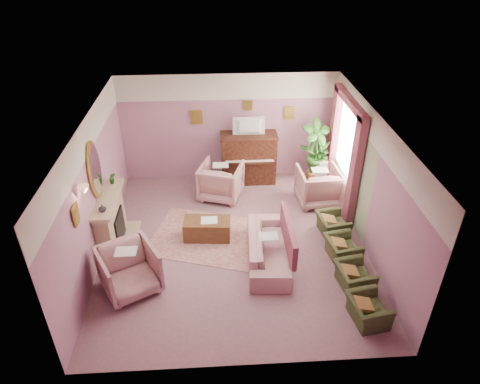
{
  "coord_description": "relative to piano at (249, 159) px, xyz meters",
  "views": [
    {
      "loc": [
        -0.33,
        -7.21,
        5.82
      ],
      "look_at": [
        0.14,
        0.4,
        1.06
      ],
      "focal_mm": 32.0,
      "sensor_mm": 36.0,
      "label": 1
    }
  ],
  "objects": [
    {
      "name": "mirror_glass",
      "position": [
        -3.17,
        -2.48,
        1.15
      ],
      "size": [
        0.01,
        0.6,
        1.06
      ],
      "primitive_type": "ellipsoid",
      "color": "silver",
      "rests_on": "wall_left"
    },
    {
      "name": "mantel_plant",
      "position": [
        -3.05,
        -1.93,
        0.64
      ],
      "size": [
        0.16,
        0.16,
        0.28
      ],
      "primitive_type": "imported",
      "color": "#255C1C",
      "rests_on": "mantel_shelf"
    },
    {
      "name": "olive_chair_a",
      "position": [
        1.66,
        -4.9,
        -0.34
      ],
      "size": [
        0.5,
        0.71,
        0.61
      ],
      "primitive_type": "imported",
      "color": "#384120",
      "rests_on": "floor"
    },
    {
      "name": "fireplace_surround",
      "position": [
        -3.09,
        -2.48,
        -0.1
      ],
      "size": [
        0.3,
        1.4,
        1.1
      ],
      "primitive_type": "cube",
      "color": "tan",
      "rests_on": "floor"
    },
    {
      "name": "floral_armchair_right",
      "position": [
        1.61,
        -1.15,
        -0.15
      ],
      "size": [
        0.96,
        0.96,
        1.0
      ],
      "primitive_type": "imported",
      "color": "tan",
      "rests_on": "floor"
    },
    {
      "name": "fire_ember",
      "position": [
        -2.95,
        -2.48,
        -0.43
      ],
      "size": [
        0.06,
        0.54,
        0.1
      ],
      "primitive_type": "cube",
      "color": "orange",
      "rests_on": "floor"
    },
    {
      "name": "piano",
      "position": [
        0.0,
        0.0,
        0.0
      ],
      "size": [
        1.4,
        0.6,
        1.3
      ],
      "primitive_type": "cube",
      "color": "#361910",
      "rests_on": "floor"
    },
    {
      "name": "piano_top",
      "position": [
        0.0,
        0.0,
        0.66
      ],
      "size": [
        1.45,
        0.65,
        0.04
      ],
      "primitive_type": "cube",
      "color": "#361910",
      "rests_on": "piano"
    },
    {
      "name": "hearth",
      "position": [
        -2.89,
        -2.48,
        -0.64
      ],
      "size": [
        0.55,
        1.5,
        0.02
      ],
      "primitive_type": "cube",
      "color": "tan",
      "rests_on": "floor"
    },
    {
      "name": "mantel_shelf",
      "position": [
        -3.06,
        -2.48,
        0.47
      ],
      "size": [
        0.4,
        1.55,
        0.07
      ],
      "primitive_type": "cube",
      "color": "tan",
      "rests_on": "fireplace_surround"
    },
    {
      "name": "mantel_vase",
      "position": [
        -3.05,
        -2.98,
        0.58
      ],
      "size": [
        0.16,
        0.16,
        0.16
      ],
      "primitive_type": "imported",
      "color": "silver",
      "rests_on": "mantel_shelf"
    },
    {
      "name": "pelmet",
      "position": [
        2.12,
        -1.13,
        1.91
      ],
      "size": [
        0.16,
        2.2,
        0.16
      ],
      "primitive_type": "cube",
      "color": "brown",
      "rests_on": "wall_right"
    },
    {
      "name": "palm_plant",
      "position": [
        1.68,
        -0.24,
        0.41
      ],
      "size": [
        0.76,
        0.76,
        1.44
      ],
      "primitive_type": "imported",
      "color": "#255C1C",
      "rests_on": "palm_pot"
    },
    {
      "name": "palm_pot",
      "position": [
        1.68,
        -0.24,
        -0.48
      ],
      "size": [
        0.34,
        0.34,
        0.34
      ],
      "primitive_type": "cylinder",
      "color": "#A4592C",
      "rests_on": "floor"
    },
    {
      "name": "area_rug",
      "position": [
        -1.02,
        -2.44,
        -0.64
      ],
      "size": [
        2.91,
        2.44,
        0.01
      ],
      "primitive_type": "cube",
      "rotation": [
        0.0,
        0.0,
        -0.29
      ],
      "color": "#AD7069",
      "rests_on": "floor"
    },
    {
      "name": "ceiling",
      "position": [
        -0.5,
        -2.68,
        2.15
      ],
      "size": [
        5.5,
        6.0,
        0.01
      ],
      "primitive_type": "cube",
      "color": "silver",
      "rests_on": "wall_back"
    },
    {
      "name": "wall_right",
      "position": [
        2.25,
        -2.68,
        0.75
      ],
      "size": [
        0.02,
        6.0,
        2.8
      ],
      "primitive_type": "cube",
      "color": "#7A5374",
      "rests_on": "floor"
    },
    {
      "name": "mirror_frame",
      "position": [
        -3.2,
        -2.48,
        1.15
      ],
      "size": [
        0.04,
        0.72,
        1.2
      ],
      "primitive_type": "ellipsoid",
      "color": "#AA9537",
      "rests_on": "wall_left"
    },
    {
      "name": "print_left_wall",
      "position": [
        -3.21,
        -3.88,
        1.07
      ],
      "size": [
        0.03,
        0.28,
        0.36
      ],
      "primitive_type": "cube",
      "color": "#AA9537",
      "rests_on": "wall_left"
    },
    {
      "name": "olive_chair_d",
      "position": [
        1.66,
        -2.44,
        -0.34
      ],
      "size": [
        0.5,
        0.71,
        0.61
      ],
      "primitive_type": "imported",
      "color": "#384120",
      "rests_on": "floor"
    },
    {
      "name": "fireplace_inset",
      "position": [
        -2.99,
        -2.48,
        -0.25
      ],
      "size": [
        0.18,
        0.72,
        0.68
      ],
      "primitive_type": "cube",
      "color": "black",
      "rests_on": "floor"
    },
    {
      "name": "floral_armchair_front",
      "position": [
        -2.5,
        -3.89,
        -0.15
      ],
      "size": [
        0.96,
        0.96,
        1.0
      ],
      "primitive_type": "imported",
      "color": "tan",
      "rests_on": "floor"
    },
    {
      "name": "piano_keyshelf",
      "position": [
        -0.0,
        -0.35,
        0.07
      ],
      "size": [
        1.3,
        0.12,
        0.06
      ],
      "primitive_type": "cube",
      "color": "#361910",
      "rests_on": "piano"
    },
    {
      "name": "coffee_table",
      "position": [
        -1.08,
        -2.42,
        -0.43
      ],
      "size": [
        1.04,
        0.58,
        0.45
      ],
      "primitive_type": "cube",
      "rotation": [
        0.0,
        0.0,
        -0.08
      ],
      "color": "#52321A",
      "rests_on": "floor"
    },
    {
      "name": "curtain_right",
      "position": [
        2.12,
        -0.21,
        0.65
      ],
      "size": [
        0.16,
        0.34,
        2.6
      ],
      "primitive_type": "cube",
      "color": "brown",
      "rests_on": "floor"
    },
    {
      "name": "side_plant_small",
      "position": [
        1.95,
        -0.28,
        0.19
      ],
      "size": [
        0.16,
        0.16,
        0.28
      ],
      "primitive_type": "imported",
      "color": "#255C1C",
      "rests_on": "side_table"
    },
    {
      "name": "print_back_left",
      "position": [
        -1.3,
        0.28,
        1.07
      ],
      "size": [
        0.3,
        0.03,
        0.38
      ],
      "primitive_type": "cube",
      "color": "#AA9537",
      "rests_on": "wall_back"
    },
    {
      "name": "picture_rail_band",
      "position": [
        -0.5,
        0.31,
        1.82
      ],
      "size": [
        5.5,
        0.01,
        0.65
      ],
      "primitive_type": "cube",
      "color": "silver",
      "rests_on": "wall_back"
    },
    {
      "name": "television",
      "position": [
        0.0,
        -0.05,
        0.95
      ],
      "size": [
        0.8,
        0.12,
        0.48
      ],
      "primitive_type": "imported",
      "color": "black",
      "rests_on": "piano"
    },
    {
      "name": "wall_front",
      "position": [
        -0.5,
        -5.68,
        0.75
      ],
      "size": [
        5.5,
        0.02,
        2.8
      ],
      "primitive_type": "cube",
      "color": "#7A5374",
      "rests_on": "floor"
    },
    {
      "name": "floral_armchair_left",
      "position": [
        -0.74,
        -0.76,
        -0.15
      ],
      "size": [
        0.96,
        0.96,
        1.0
      ],
      "primitive_type": "imported",
      "color": "tan",
      "rests_on": "floor"
    },
    {
      "name": "side_plant_big",
      "position": [
        1.83,
        -0.18,
        0.22
      ],
      "size": [
        0.3,
        0.3,
        0.34
      ],
      "primitive_type": "imported",
      "color": "#255C1C",
      "rests_on": "side_table"
    },
    {
      "name": "table_paper",
      "position": [
        -1.03,
        -2.42,
        -0.2
      ],
      "size": [
        0.35,
        0.28,
        0.01
      ],
      "primitive_type": "cube",
      "color": "silver",
      "rests_on": "coffee_table"
    },
    {
      "name": "print_back_right",
      "position": [
        1.05,
        0.28,
        1.13
      ],
      "size": [
        0.26,
        0.03,
        0.34
      ],
      "primitive_type": "cube",
      "color": "#AA9537",
      "rests_on": "wall_back"
    },
    {
      "name": "sofa_throw",
      "position": [
        0.54,
        -3.21,
        -0.05
      ],
      "size": [
        0.1,
        1.54,
        0.56
      ],
      "primitive_type": "cube",
      "color": "brown",
      "rests_on": "sofa"
    },
    {
      "name": "window_blind",
      "position": [
        2.2,
        -1.13,
        1.05
      ],
      "size": [
        0.03,
        1.4,
        1.8
      ],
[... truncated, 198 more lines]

